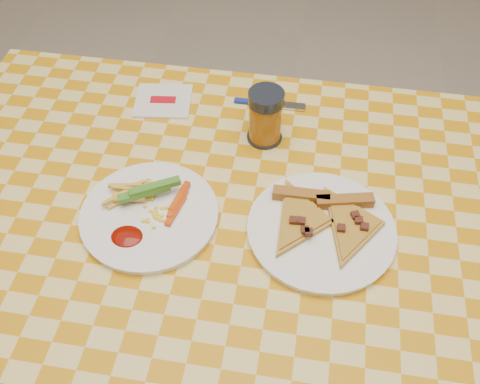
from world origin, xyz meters
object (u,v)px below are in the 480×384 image
(table, at_px, (247,256))
(plate_right, at_px, (321,231))
(plate_left, at_px, (150,216))
(drink_glass, at_px, (265,117))

(table, relative_size, plate_right, 5.11)
(table, bearing_deg, plate_left, 179.10)
(plate_right, relative_size, drink_glass, 2.19)
(table, distance_m, plate_left, 0.19)
(drink_glass, bearing_deg, plate_right, -59.65)
(drink_glass, bearing_deg, table, -89.55)
(plate_left, height_order, plate_right, same)
(plate_right, height_order, drink_glass, drink_glass)
(table, distance_m, plate_right, 0.15)
(table, relative_size, plate_left, 5.37)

